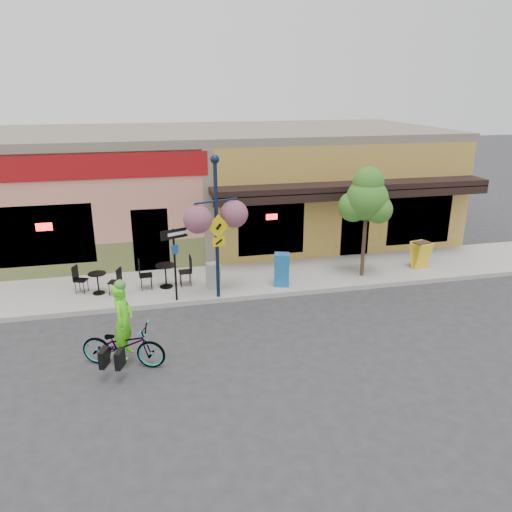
{
  "coord_description": "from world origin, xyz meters",
  "views": [
    {
      "loc": [
        -3.13,
        -13.06,
        6.18
      ],
      "look_at": [
        -0.02,
        0.5,
        1.4
      ],
      "focal_mm": 35.0,
      "sensor_mm": 36.0,
      "label": 1
    }
  ],
  "objects": [
    {
      "name": "ground",
      "position": [
        0.0,
        0.0,
        0.0
      ],
      "size": [
        90.0,
        90.0,
        0.0
      ],
      "primitive_type": "plane",
      "color": "#2D2D30",
      "rests_on": "ground"
    },
    {
      "name": "sidewalk",
      "position": [
        0.0,
        2.0,
        0.07
      ],
      "size": [
        24.0,
        3.0,
        0.15
      ],
      "primitive_type": "cube",
      "color": "#9E9B93",
      "rests_on": "ground"
    },
    {
      "name": "curb",
      "position": [
        0.0,
        0.55,
        0.07
      ],
      "size": [
        24.0,
        0.12,
        0.15
      ],
      "primitive_type": "cube",
      "color": "#A8A59E",
      "rests_on": "ground"
    },
    {
      "name": "building",
      "position": [
        0.0,
        7.5,
        2.25
      ],
      "size": [
        18.2,
        8.2,
        4.5
      ],
      "primitive_type": null,
      "color": "tan",
      "rests_on": "ground"
    },
    {
      "name": "bicycle",
      "position": [
        -3.83,
        -2.47,
        0.52
      ],
      "size": [
        2.09,
        1.33,
        1.04
      ],
      "primitive_type": "imported",
      "rotation": [
        0.0,
        0.0,
        1.22
      ],
      "color": "maroon",
      "rests_on": "ground"
    },
    {
      "name": "cyclist_rider",
      "position": [
        -3.78,
        -2.47,
        0.88
      ],
      "size": [
        0.62,
        0.75,
        1.77
      ],
      "primitive_type": "imported",
      "rotation": [
        0.0,
        0.0,
        1.22
      ],
      "color": "#5BF019",
      "rests_on": "ground"
    },
    {
      "name": "lamp_post",
      "position": [
        -1.15,
        0.65,
        2.27
      ],
      "size": [
        1.45,
        0.95,
        4.23
      ],
      "primitive_type": null,
      "rotation": [
        0.0,
        0.0,
        0.33
      ],
      "color": "#111D35",
      "rests_on": "sidewalk"
    },
    {
      "name": "one_way_sign",
      "position": [
        -2.39,
        0.65,
        1.25
      ],
      "size": [
        0.84,
        0.5,
        2.19
      ],
      "primitive_type": null,
      "rotation": [
        0.0,
        0.0,
        0.41
      ],
      "color": "black",
      "rests_on": "sidewalk"
    },
    {
      "name": "cafe_set_left",
      "position": [
        -4.68,
        1.69,
        0.58
      ],
      "size": [
        1.6,
        1.18,
        0.86
      ],
      "primitive_type": null,
      "rotation": [
        0.0,
        0.0,
        -0.36
      ],
      "color": "black",
      "rests_on": "sidewalk"
    },
    {
      "name": "cafe_set_right",
      "position": [
        -2.64,
        1.75,
        0.64
      ],
      "size": [
        1.65,
        0.86,
        0.97
      ],
      "primitive_type": null,
      "rotation": [
        0.0,
        0.0,
        0.03
      ],
      "color": "black",
      "rests_on": "sidewalk"
    },
    {
      "name": "newspaper_box_blue",
      "position": [
        0.95,
        1.09,
        0.67
      ],
      "size": [
        0.57,
        0.53,
        1.05
      ],
      "primitive_type": null,
      "rotation": [
        0.0,
        0.0,
        -0.28
      ],
      "color": "#1B64A7",
      "rests_on": "sidewalk"
    },
    {
      "name": "newspaper_box_grey",
      "position": [
        -1.19,
        1.32,
        0.56
      ],
      "size": [
        0.44,
        0.41,
        0.82
      ],
      "primitive_type": null,
      "rotation": [
        0.0,
        0.0,
        0.19
      ],
      "color": "#A1A1A1",
      "rests_on": "sidewalk"
    },
    {
      "name": "street_tree",
      "position": [
        3.79,
        1.33,
        1.99
      ],
      "size": [
        1.73,
        1.73,
        3.67
      ],
      "primitive_type": null,
      "rotation": [
        0.0,
        0.0,
        -0.24
      ],
      "color": "#3D7A26",
      "rests_on": "sidewalk"
    },
    {
      "name": "sandwich_board",
      "position": [
        6.09,
        1.37,
        0.62
      ],
      "size": [
        0.65,
        0.53,
        0.95
      ],
      "primitive_type": null,
      "rotation": [
        0.0,
        0.0,
        0.23
      ],
      "color": "yellow",
      "rests_on": "sidewalk"
    }
  ]
}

